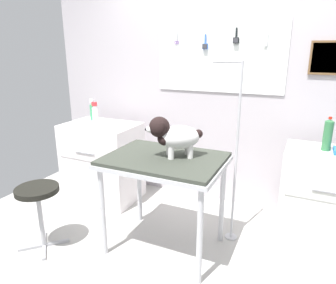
{
  "coord_description": "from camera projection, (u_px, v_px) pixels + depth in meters",
  "views": [
    {
      "loc": [
        0.93,
        -1.92,
        1.65
      ],
      "look_at": [
        -0.03,
        0.14,
        0.98
      ],
      "focal_mm": 32.8,
      "sensor_mm": 36.0,
      "label": 1
    }
  ],
  "objects": [
    {
      "name": "grooming_arm",
      "position": [
        235.0,
        162.0,
        2.63
      ],
      "size": [
        0.29,
        0.11,
        1.58
      ],
      "color": "#B7B7BC",
      "rests_on": "ground"
    },
    {
      "name": "counter_left",
      "position": [
        103.0,
        161.0,
        3.5
      ],
      "size": [
        0.8,
        0.58,
        0.88
      ],
      "color": "silver",
      "rests_on": "ground"
    },
    {
      "name": "cabinet_right",
      "position": [
        323.0,
        199.0,
        2.64
      ],
      "size": [
        0.68,
        0.54,
        0.86
      ],
      "color": "silver",
      "rests_on": "ground"
    },
    {
      "name": "ground",
      "position": [
        164.0,
        262.0,
        2.53
      ],
      "size": [
        4.4,
        4.0,
        0.04
      ],
      "primitive_type": "cube",
      "color": "#A9A6A1"
    },
    {
      "name": "grooming_table",
      "position": [
        164.0,
        167.0,
        2.49
      ],
      "size": [
        0.96,
        0.71,
        0.83
      ],
      "color": "#B7B7BC",
      "rests_on": "ground"
    },
    {
      "name": "dog",
      "position": [
        173.0,
        136.0,
        2.42
      ],
      "size": [
        0.43,
        0.35,
        0.33
      ],
      "color": "white",
      "rests_on": "grooming_table"
    },
    {
      "name": "rear_wall_panel",
      "position": [
        216.0,
        98.0,
        3.3
      ],
      "size": [
        4.0,
        0.11,
        2.3
      ],
      "color": "#B2AAB0",
      "rests_on": "ground"
    },
    {
      "name": "conditioner_bottle",
      "position": [
        92.0,
        111.0,
        3.53
      ],
      "size": [
        0.05,
        0.05,
        0.25
      ],
      "color": "#3A9E64",
      "rests_on": "counter_left"
    },
    {
      "name": "soda_bottle",
      "position": [
        328.0,
        135.0,
        2.51
      ],
      "size": [
        0.07,
        0.07,
        0.28
      ],
      "color": "#2F6D3F",
      "rests_on": "cabinet_right"
    },
    {
      "name": "spray_bottle_short",
      "position": [
        95.0,
        114.0,
        3.4
      ],
      "size": [
        0.06,
        0.06,
        0.24
      ],
      "color": "white",
      "rests_on": "counter_left"
    },
    {
      "name": "stool",
      "position": [
        38.0,
        198.0,
        2.57
      ],
      "size": [
        0.35,
        0.35,
        0.57
      ],
      "color": "#9E9EA3",
      "rests_on": "ground"
    }
  ]
}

